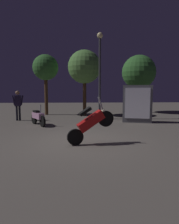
% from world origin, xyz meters
% --- Properties ---
extents(ground_plane, '(40.00, 40.00, 0.00)m').
position_xyz_m(ground_plane, '(0.00, 0.00, 0.00)').
color(ground_plane, '#605951').
extents(motorcycle_red_foreground, '(1.63, 0.53, 1.63)m').
position_xyz_m(motorcycle_red_foreground, '(0.39, -0.35, 0.74)').
color(motorcycle_red_foreground, black).
rests_on(motorcycle_red_foreground, ground_plane).
extents(motorcycle_pink_parked_left, '(1.01, 1.43, 1.11)m').
position_xyz_m(motorcycle_pink_parked_left, '(-2.17, 3.35, 0.44)').
color(motorcycle_pink_parked_left, black).
rests_on(motorcycle_pink_parked_left, ground_plane).
extents(person_rider_beside, '(0.67, 0.30, 1.78)m').
position_xyz_m(person_rider_beside, '(-3.68, 4.99, 1.07)').
color(person_rider_beside, black).
rests_on(person_rider_beside, ground_plane).
extents(streetlamp_near, '(0.36, 0.36, 5.27)m').
position_xyz_m(streetlamp_near, '(1.24, 5.40, 3.33)').
color(streetlamp_near, '#38383D').
rests_on(streetlamp_near, ground_plane).
extents(tree_left_bg, '(1.82, 1.82, 4.31)m').
position_xyz_m(tree_left_bg, '(-2.43, 7.61, 3.35)').
color(tree_left_bg, '#4C331E').
rests_on(tree_left_bg, ground_plane).
extents(tree_center_bg, '(2.63, 2.63, 4.50)m').
position_xyz_m(tree_center_bg, '(4.62, 8.71, 3.17)').
color(tree_center_bg, '#4C331E').
rests_on(tree_center_bg, ground_plane).
extents(tree_right_bg, '(2.30, 2.30, 4.55)m').
position_xyz_m(tree_right_bg, '(0.33, 7.10, 3.38)').
color(tree_right_bg, '#4C331E').
rests_on(tree_right_bg, ground_plane).
extents(kiosk_billboard, '(1.67, 0.87, 2.10)m').
position_xyz_m(kiosk_billboard, '(3.24, 4.04, 1.05)').
color(kiosk_billboard, '#595960').
rests_on(kiosk_billboard, ground_plane).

